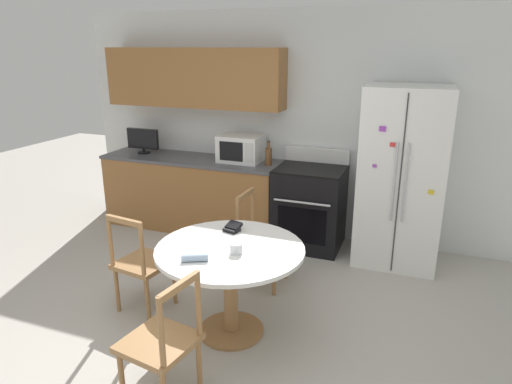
% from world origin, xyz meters
% --- Properties ---
extents(ground_plane, '(14.00, 14.00, 0.00)m').
position_xyz_m(ground_plane, '(0.00, 0.00, 0.00)').
color(ground_plane, '#B2ADA3').
extents(back_wall, '(5.20, 0.44, 2.60)m').
position_xyz_m(back_wall, '(-0.30, 2.59, 1.45)').
color(back_wall, silver).
rests_on(back_wall, ground_plane).
extents(kitchen_counter, '(2.23, 0.64, 0.90)m').
position_xyz_m(kitchen_counter, '(-1.10, 2.29, 0.45)').
color(kitchen_counter, '#936033').
rests_on(kitchen_counter, ground_plane).
extents(refrigerator, '(0.83, 0.74, 1.84)m').
position_xyz_m(refrigerator, '(1.36, 2.22, 0.92)').
color(refrigerator, white).
rests_on(refrigerator, ground_plane).
extents(oven_range, '(0.74, 0.68, 1.08)m').
position_xyz_m(oven_range, '(0.40, 2.26, 0.47)').
color(oven_range, black).
rests_on(oven_range, ground_plane).
extents(microwave, '(0.49, 0.37, 0.31)m').
position_xyz_m(microwave, '(-0.46, 2.33, 1.06)').
color(microwave, white).
rests_on(microwave, kitchen_counter).
extents(countertop_tv, '(0.43, 0.16, 0.31)m').
position_xyz_m(countertop_tv, '(-1.78, 2.30, 1.07)').
color(countertop_tv, black).
rests_on(countertop_tv, kitchen_counter).
extents(counter_bottle, '(0.08, 0.08, 0.28)m').
position_xyz_m(counter_bottle, '(-0.10, 2.28, 1.01)').
color(counter_bottle, brown).
rests_on(counter_bottle, kitchen_counter).
extents(dining_table, '(1.14, 1.14, 0.74)m').
position_xyz_m(dining_table, '(0.25, 0.40, 0.59)').
color(dining_table, white).
rests_on(dining_table, ground_plane).
extents(dining_chair_far, '(0.43, 0.43, 0.90)m').
position_xyz_m(dining_chair_far, '(0.19, 1.24, 0.43)').
color(dining_chair_far, '#9E7042').
rests_on(dining_chair_far, ground_plane).
extents(dining_chair_left, '(0.48, 0.48, 0.90)m').
position_xyz_m(dining_chair_left, '(-0.60, 0.44, 0.43)').
color(dining_chair_left, '#9E7042').
rests_on(dining_chair_left, ground_plane).
extents(dining_chair_near, '(0.48, 0.48, 0.90)m').
position_xyz_m(dining_chair_near, '(0.15, -0.44, 0.43)').
color(dining_chair_near, '#9E7042').
rests_on(dining_chair_near, ground_plane).
extents(candle_glass, '(0.09, 0.09, 0.08)m').
position_xyz_m(candle_glass, '(0.33, 0.33, 0.77)').
color(candle_glass, silver).
rests_on(candle_glass, dining_table).
extents(folded_napkin, '(0.19, 0.13, 0.05)m').
position_xyz_m(folded_napkin, '(0.11, 0.10, 0.77)').
color(folded_napkin, '#A3BCDB').
rests_on(folded_napkin, dining_table).
extents(wallet, '(0.15, 0.15, 0.07)m').
position_xyz_m(wallet, '(0.14, 0.71, 0.77)').
color(wallet, black).
rests_on(wallet, dining_table).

